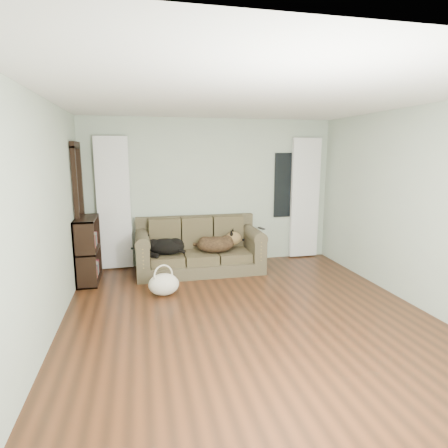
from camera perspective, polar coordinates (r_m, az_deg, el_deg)
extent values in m
plane|color=#341D10|center=(4.77, 3.92, -14.04)|extent=(5.00, 5.00, 0.00)
plane|color=white|center=(4.37, 4.38, 18.63)|extent=(5.00, 5.00, 0.00)
cube|color=#A9BBA3|center=(6.80, -1.98, 4.88)|extent=(4.50, 0.04, 2.60)
cube|color=#A9BBA3|center=(4.32, -25.80, 0.34)|extent=(0.04, 5.00, 2.60)
cube|color=#A9BBA3|center=(5.47, 27.32, 2.22)|extent=(0.04, 5.00, 2.60)
cube|color=white|center=(6.63, -16.44, 2.99)|extent=(0.55, 0.08, 2.25)
cube|color=white|center=(7.29, 12.22, 3.86)|extent=(0.55, 0.08, 2.25)
cube|color=black|center=(7.17, 9.58, 5.85)|extent=(0.50, 0.03, 1.20)
cube|color=black|center=(6.34, -21.11, 1.43)|extent=(0.07, 0.60, 2.10)
cube|color=brown|center=(6.38, -3.76, -3.29)|extent=(2.10, 0.91, 0.86)
ellipsoid|color=black|center=(6.27, -9.20, -3.39)|extent=(0.73, 0.61, 0.27)
ellipsoid|color=black|center=(6.34, -0.98, -2.99)|extent=(0.70, 0.53, 0.29)
cube|color=black|center=(6.43, 5.73, -0.65)|extent=(0.08, 0.18, 0.02)
ellipsoid|color=beige|center=(5.46, -9.17, -9.06)|extent=(0.46, 0.37, 0.32)
cube|color=black|center=(6.25, -20.01, -3.77)|extent=(0.32, 0.82, 1.02)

